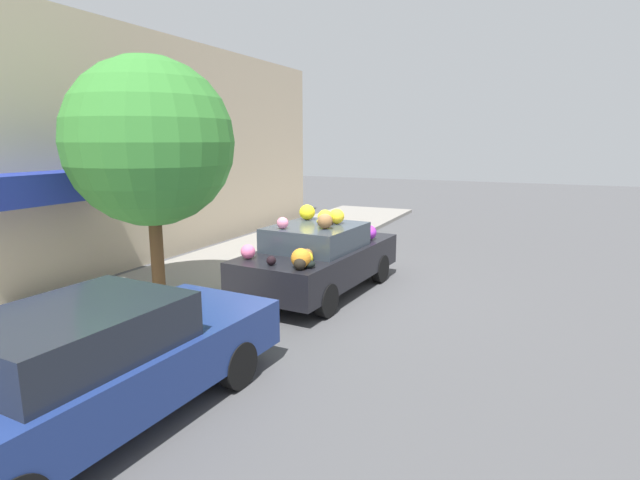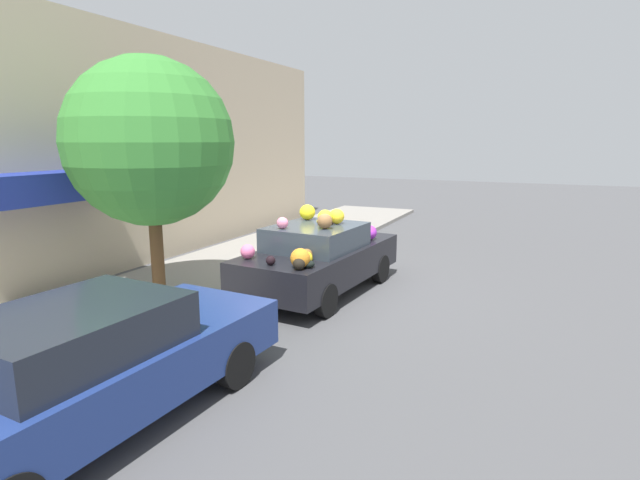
# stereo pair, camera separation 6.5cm
# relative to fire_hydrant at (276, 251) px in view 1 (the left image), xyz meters

# --- Properties ---
(ground_plane) EXTENTS (60.00, 60.00, 0.00)m
(ground_plane) POSITION_rel_fire_hydrant_xyz_m (-1.11, -1.59, -0.47)
(ground_plane) COLOR #4C4C4F
(sidewalk_curb) EXTENTS (24.00, 3.20, 0.12)m
(sidewalk_curb) POSITION_rel_fire_hydrant_xyz_m (-1.11, 1.11, -0.41)
(sidewalk_curb) COLOR gray
(sidewalk_curb) RESTS_ON ground
(building_facade) EXTENTS (18.00, 1.20, 5.63)m
(building_facade) POSITION_rel_fire_hydrant_xyz_m (-1.23, 3.33, 2.32)
(building_facade) COLOR #C6B293
(building_facade) RESTS_ON ground
(street_tree) EXTENTS (2.99, 2.99, 4.37)m
(street_tree) POSITION_rel_fire_hydrant_xyz_m (-3.04, 0.80, 2.52)
(street_tree) COLOR brown
(street_tree) RESTS_ON sidewalk_curb
(fire_hydrant) EXTENTS (0.20, 0.20, 0.70)m
(fire_hydrant) POSITION_rel_fire_hydrant_xyz_m (0.00, 0.00, 0.00)
(fire_hydrant) COLOR #B2B2B7
(fire_hydrant) RESTS_ON sidewalk_curb
(art_car) EXTENTS (4.14, 2.05, 1.71)m
(art_car) POSITION_rel_fire_hydrant_xyz_m (-1.15, -1.65, 0.28)
(art_car) COLOR black
(art_car) RESTS_ON ground
(parked_car_plain) EXTENTS (4.63, 1.94, 1.40)m
(parked_car_plain) POSITION_rel_fire_hydrant_xyz_m (-6.58, -1.53, 0.25)
(parked_car_plain) COLOR navy
(parked_car_plain) RESTS_ON ground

